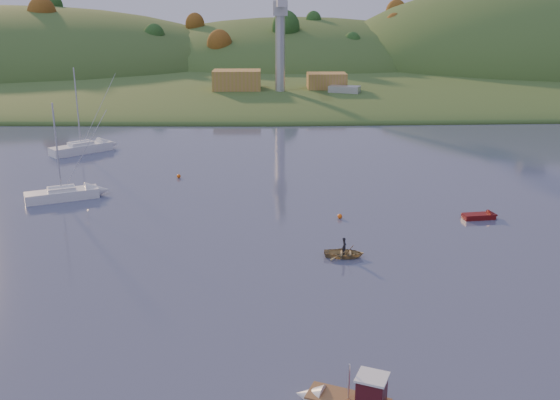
{
  "coord_description": "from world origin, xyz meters",
  "views": [
    {
      "loc": [
        -1.39,
        -23.7,
        20.85
      ],
      "look_at": [
        0.01,
        36.27,
        2.38
      ],
      "focal_mm": 40.0,
      "sensor_mm": 36.0,
      "label": 1
    }
  ],
  "objects_px": {
    "red_tender": "(485,216)",
    "sailboat_far": "(62,194)",
    "fishing_boat": "(342,399)",
    "canoe": "(344,253)",
    "sailboat_near": "(81,148)"
  },
  "relations": [
    {
      "from": "red_tender",
      "to": "sailboat_far",
      "type": "bearing_deg",
      "value": 162.24
    },
    {
      "from": "fishing_boat",
      "to": "canoe",
      "type": "bearing_deg",
      "value": -73.84
    },
    {
      "from": "sailboat_near",
      "to": "canoe",
      "type": "distance_m",
      "value": 54.43
    },
    {
      "from": "canoe",
      "to": "sailboat_near",
      "type": "bearing_deg",
      "value": 45.4
    },
    {
      "from": "sailboat_far",
      "to": "canoe",
      "type": "distance_m",
      "value": 34.94
    },
    {
      "from": "sailboat_far",
      "to": "canoe",
      "type": "xyz_separation_m",
      "value": [
        30.03,
        -17.86,
        -0.36
      ]
    },
    {
      "from": "fishing_boat",
      "to": "sailboat_far",
      "type": "height_order",
      "value": "sailboat_far"
    },
    {
      "from": "fishing_boat",
      "to": "sailboat_near",
      "type": "bearing_deg",
      "value": -40.06
    },
    {
      "from": "sailboat_near",
      "to": "red_tender",
      "type": "bearing_deg",
      "value": -73.73
    },
    {
      "from": "fishing_boat",
      "to": "canoe",
      "type": "height_order",
      "value": "fishing_boat"
    },
    {
      "from": "sailboat_near",
      "to": "sailboat_far",
      "type": "distance_m",
      "value": 24.58
    },
    {
      "from": "sailboat_near",
      "to": "sailboat_far",
      "type": "height_order",
      "value": "sailboat_near"
    },
    {
      "from": "fishing_boat",
      "to": "sailboat_far",
      "type": "bearing_deg",
      "value": -32.05
    },
    {
      "from": "sailboat_near",
      "to": "canoe",
      "type": "height_order",
      "value": "sailboat_near"
    },
    {
      "from": "fishing_boat",
      "to": "sailboat_far",
      "type": "xyz_separation_m",
      "value": [
        -27.26,
        39.6,
        -0.02
      ]
    }
  ]
}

